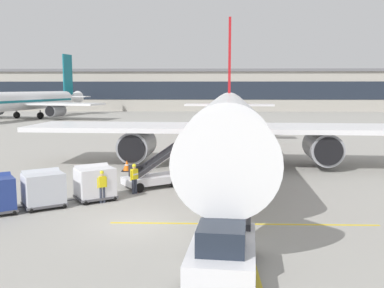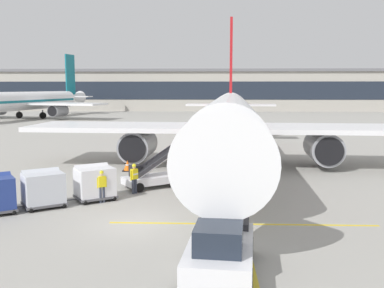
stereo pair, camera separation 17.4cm
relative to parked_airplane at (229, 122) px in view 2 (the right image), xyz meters
The scene contains 14 objects.
ground_plane 16.23m from the parked_airplane, 108.07° to the right, with size 600.00×600.00×0.00m, color #9E9B93.
parked_airplane is the anchor object (origin of this frame).
belt_loader 9.44m from the parked_airplane, 122.27° to the right, with size 4.95×3.91×3.38m.
baggage_cart_lead 13.64m from the parked_airplane, 125.20° to the right, with size 2.71×2.44×1.91m.
baggage_cart_second 16.16m from the parked_airplane, 128.59° to the right, with size 2.71×2.44×1.91m.
pushback_tug 20.35m from the parked_airplane, 93.38° to the right, with size 2.55×4.60×1.83m.
ground_crew_by_loader 11.38m from the parked_airplane, 121.65° to the right, with size 0.43×0.46×1.74m.
ground_crew_by_carts 13.81m from the parked_airplane, 122.02° to the right, with size 0.49×0.41×1.74m.
safety_cone_engine_keepout 8.51m from the parked_airplane, 160.87° to the right, with size 0.71×0.71×0.80m.
safety_cone_wingtip 8.58m from the parked_airplane, behind, with size 0.65×0.65×0.73m.
apron_guidance_line_lead_in 3.51m from the parked_airplane, 98.19° to the right, with size 0.20×110.00×0.01m.
apron_guidance_line_stop_bar 15.30m from the parked_airplane, 90.16° to the right, with size 12.00×0.20×0.01m.
terminal_building 89.03m from the parked_airplane, 95.21° to the left, with size 114.51×20.62×10.85m.
distant_airplane 62.17m from the parked_airplane, 126.29° to the left, with size 31.53×40.00×13.55m.
Camera 2 is at (3.34, -18.77, 6.04)m, focal length 40.91 mm.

